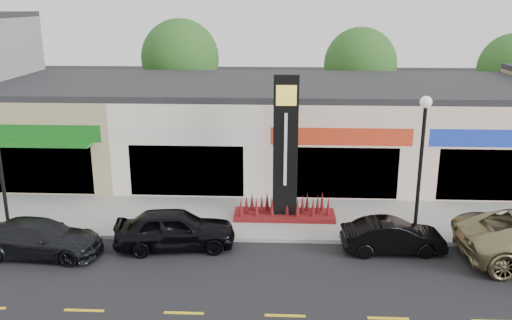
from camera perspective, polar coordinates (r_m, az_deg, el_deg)
The scene contains 14 objects.
ground at distance 19.36m, azimuth -6.04°, elevation -11.01°, with size 120.00×120.00×0.00m, color black.
sidewalk at distance 23.24m, azimuth -4.46°, elevation -5.93°, with size 52.00×4.30×0.15m, color gray.
curb at distance 21.20m, azimuth -5.20°, elevation -8.23°, with size 52.00×0.20×0.15m, color gray.
shop_beige at distance 31.28m, azimuth -18.59°, elevation 3.56°, with size 7.00×10.85×4.80m.
shop_cream at distance 29.49m, azimuth -5.77°, elevation 3.60°, with size 7.00×10.01×4.80m.
shop_pink_w at distance 29.30m, azimuth 7.93°, elevation 3.44°, with size 7.00×10.01×4.80m.
shop_pink_e at distance 30.75m, azimuth 21.05°, elevation 3.10°, with size 7.00×10.01×4.80m.
tree_rear_west at distance 37.29m, azimuth -7.96°, elevation 10.58°, with size 5.20×5.20×7.83m.
tree_rear_mid at distance 37.06m, azimuth 10.91°, elevation 9.89°, with size 4.80×4.80×7.29m.
lamp_east_near at distance 20.87m, azimuth 17.02°, elevation 0.65°, with size 0.44×0.44×5.47m.
pylon_sign at distance 22.18m, azimuth 3.09°, elevation -0.96°, with size 4.20×1.30×6.00m.
car_dark_sedan at distance 21.22m, azimuth -21.85°, elevation -7.66°, with size 4.53×1.84×1.32m, color black.
car_black_sedan at distance 20.48m, azimuth -8.51°, elevation -7.17°, with size 4.43×1.78×1.51m, color black.
car_black_conv at distance 20.61m, azimuth 14.22°, elevation -7.80°, with size 3.71×1.30×1.22m, color black.
Camera 1 is at (2.80, -16.98, 8.87)m, focal length 38.00 mm.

